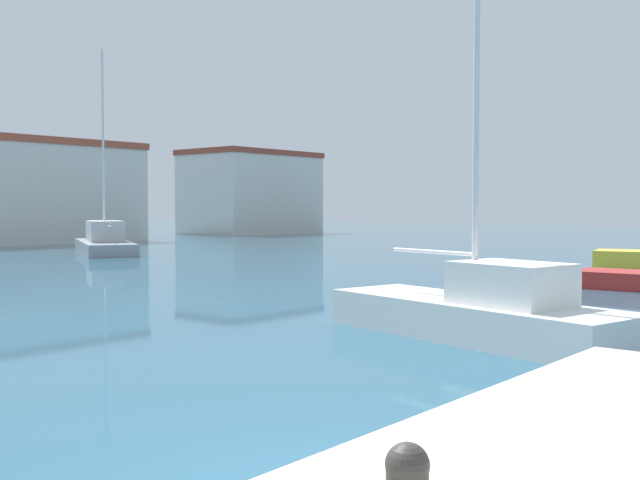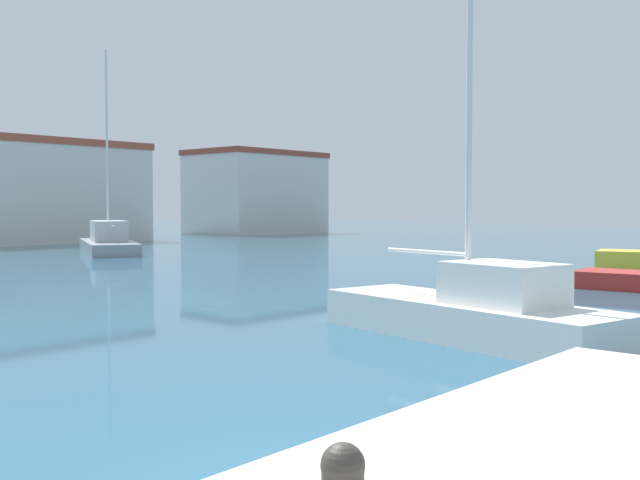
# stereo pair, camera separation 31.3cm
# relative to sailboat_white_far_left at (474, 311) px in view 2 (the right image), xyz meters

# --- Properties ---
(water) EXTENTS (160.00, 160.00, 0.00)m
(water) POSITION_rel_sailboat_white_far_left_xyz_m (6.88, 16.92, -0.56)
(water) COLOR #285670
(water) RESTS_ON ground
(sailboat_white_far_left) EXTENTS (3.32, 6.74, 7.73)m
(sailboat_white_far_left) POSITION_rel_sailboat_white_far_left_xyz_m (0.00, 0.00, 0.00)
(sailboat_white_far_left) COLOR white
(sailboat_white_far_left) RESTS_ON water
(sailboat_grey_outer_mooring) EXTENTS (6.39, 9.10, 11.22)m
(sailboat_grey_outer_mooring) POSITION_rel_sailboat_white_far_left_xyz_m (11.16, 29.15, 0.09)
(sailboat_grey_outer_mooring) COLOR gray
(sailboat_grey_outer_mooring) RESTS_ON water
(waterfront_apartments) EXTENTS (13.52, 7.95, 7.25)m
(waterfront_apartments) POSITION_rel_sailboat_white_far_left_xyz_m (15.24, 43.31, 3.08)
(waterfront_apartments) COLOR beige
(waterfront_apartments) RESTS_ON ground
(harbor_office) EXTENTS (12.18, 7.91, 7.72)m
(harbor_office) POSITION_rel_sailboat_white_far_left_xyz_m (37.41, 44.19, 3.31)
(harbor_office) COLOR beige
(harbor_office) RESTS_ON ground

